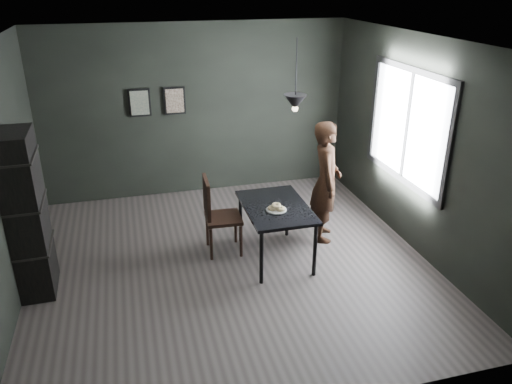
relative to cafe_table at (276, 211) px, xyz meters
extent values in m
plane|color=#383231|center=(-0.60, 0.00, -0.67)|extent=(5.00, 5.00, 0.00)
cube|color=black|center=(-0.60, 2.50, 0.73)|extent=(5.00, 0.10, 2.80)
cube|color=silver|center=(-0.60, 0.00, 2.13)|extent=(5.00, 5.00, 0.02)
cube|color=white|center=(1.88, 0.20, 0.93)|extent=(0.02, 1.80, 1.40)
cube|color=black|center=(1.87, 0.20, 0.93)|extent=(0.04, 1.96, 1.56)
cube|color=black|center=(0.00, 0.00, 0.06)|extent=(0.80, 1.20, 0.04)
cylinder|color=black|center=(-0.34, -0.54, -0.32)|extent=(0.05, 0.05, 0.71)
cylinder|color=black|center=(0.34, -0.54, -0.32)|extent=(0.05, 0.05, 0.71)
cylinder|color=black|center=(-0.34, 0.54, -0.32)|extent=(0.05, 0.05, 0.71)
cylinder|color=black|center=(0.34, 0.54, -0.32)|extent=(0.05, 0.05, 0.71)
cylinder|color=white|center=(-0.04, -0.14, 0.08)|extent=(0.23, 0.23, 0.01)
torus|color=beige|center=(0.01, -0.16, 0.11)|extent=(0.12, 0.12, 0.04)
torus|color=beige|center=(-0.08, -0.12, 0.11)|extent=(0.12, 0.12, 0.04)
torus|color=beige|center=(-0.04, -0.14, 0.15)|extent=(0.13, 0.13, 0.06)
imported|color=black|center=(0.82, 0.36, 0.18)|extent=(0.58, 0.72, 1.70)
cube|color=black|center=(-0.62, 0.34, -0.18)|extent=(0.48, 0.48, 0.04)
cube|color=black|center=(-0.83, 0.35, 0.14)|extent=(0.06, 0.46, 0.51)
cylinder|color=black|center=(-0.83, 0.15, -0.45)|extent=(0.04, 0.04, 0.45)
cylinder|color=black|center=(-0.43, 0.13, -0.45)|extent=(0.04, 0.04, 0.45)
cylinder|color=black|center=(-0.81, 0.54, -0.45)|extent=(0.04, 0.04, 0.45)
cylinder|color=black|center=(-0.41, 0.53, -0.45)|extent=(0.04, 0.04, 0.45)
cube|color=black|center=(-2.92, 0.03, 0.30)|extent=(0.38, 0.66, 1.95)
cylinder|color=black|center=(0.25, 0.10, 1.75)|extent=(0.01, 0.01, 0.75)
cone|color=black|center=(0.25, 0.10, 1.38)|extent=(0.28, 0.28, 0.18)
sphere|color=#FFE0B2|center=(0.25, 0.10, 1.30)|extent=(0.07, 0.07, 0.07)
cube|color=black|center=(-1.50, 2.47, 0.93)|extent=(0.34, 0.03, 0.44)
cube|color=#3F584F|center=(-1.50, 2.45, 0.93)|extent=(0.28, 0.01, 0.38)
cube|color=black|center=(-0.95, 2.47, 0.93)|extent=(0.34, 0.03, 0.44)
cube|color=brown|center=(-0.95, 2.45, 0.93)|extent=(0.28, 0.01, 0.38)
camera|label=1|loc=(-1.73, -5.48, 2.79)|focal=35.00mm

